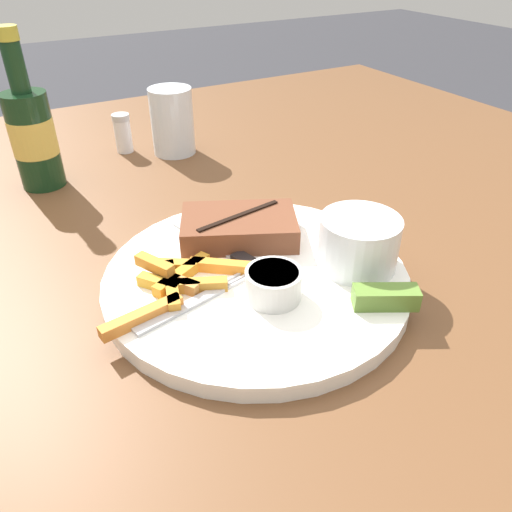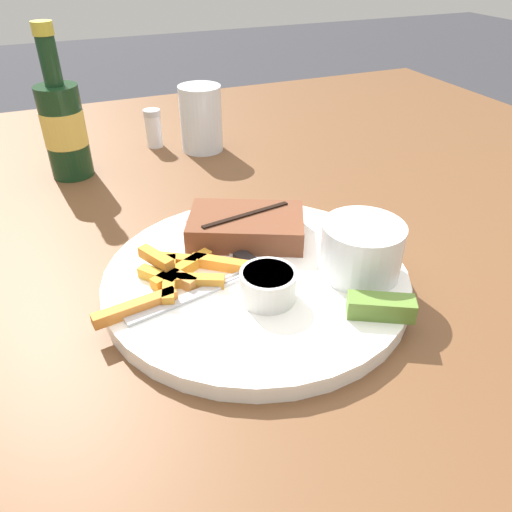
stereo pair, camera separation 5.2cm
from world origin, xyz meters
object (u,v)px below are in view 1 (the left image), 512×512
(coleslaw_cup, at_px, (359,240))
(beer_bottle, at_px, (33,134))
(fork_utensil, at_px, (190,304))
(drinking_glass, at_px, (172,121))
(dipping_sauce_cup, at_px, (273,283))
(pickle_spear, at_px, (386,297))
(dinner_plate, at_px, (256,278))
(knife_utensil, at_px, (231,252))
(salt_shaker, at_px, (123,133))
(steak_portion, at_px, (239,227))

(coleslaw_cup, height_order, beer_bottle, beer_bottle)
(coleslaw_cup, relative_size, fork_utensil, 0.64)
(drinking_glass, bearing_deg, coleslaw_cup, -85.55)
(dipping_sauce_cup, xyz_separation_m, drinking_glass, (0.07, 0.45, 0.02))
(pickle_spear, bearing_deg, dinner_plate, 126.00)
(fork_utensil, xyz_separation_m, beer_bottle, (-0.07, 0.39, 0.06))
(pickle_spear, height_order, knife_utensil, pickle_spear)
(knife_utensil, distance_m, drinking_glass, 0.37)
(beer_bottle, distance_m, salt_shaker, 0.17)
(salt_shaker, bearing_deg, drinking_glass, -32.13)
(coleslaw_cup, bearing_deg, dipping_sauce_cup, -177.86)
(dipping_sauce_cup, xyz_separation_m, beer_bottle, (-0.15, 0.42, 0.04))
(coleslaw_cup, distance_m, pickle_spear, 0.08)
(steak_portion, xyz_separation_m, dipping_sauce_cup, (-0.02, -0.12, 0.00))
(fork_utensil, height_order, beer_bottle, beer_bottle)
(dipping_sauce_cup, relative_size, salt_shaker, 0.86)
(steak_portion, height_order, knife_utensil, steak_portion)
(coleslaw_cup, bearing_deg, fork_utensil, 172.78)
(steak_portion, xyz_separation_m, drinking_glass, (0.05, 0.33, 0.02))
(dinner_plate, distance_m, fork_utensil, 0.09)
(knife_utensil, height_order, beer_bottle, beer_bottle)
(knife_utensil, distance_m, salt_shaker, 0.40)
(steak_portion, distance_m, coleslaw_cup, 0.14)
(pickle_spear, xyz_separation_m, fork_utensil, (-0.16, 0.09, -0.01))
(drinking_glass, bearing_deg, beer_bottle, -173.78)
(steak_portion, relative_size, salt_shaker, 2.38)
(pickle_spear, height_order, drinking_glass, drinking_glass)
(salt_shaker, bearing_deg, coleslaw_cup, -77.57)
(drinking_glass, relative_size, salt_shaker, 1.67)
(pickle_spear, distance_m, knife_utensil, 0.18)
(dipping_sauce_cup, height_order, beer_bottle, beer_bottle)
(fork_utensil, bearing_deg, coleslaw_cup, -19.51)
(steak_portion, relative_size, beer_bottle, 0.70)
(dipping_sauce_cup, bearing_deg, steak_portion, 78.63)
(coleslaw_cup, relative_size, beer_bottle, 0.39)
(dinner_plate, distance_m, drinking_glass, 0.41)
(beer_bottle, relative_size, salt_shaker, 3.40)
(fork_utensil, bearing_deg, dipping_sauce_cup, -31.77)
(knife_utensil, bearing_deg, beer_bottle, 9.05)
(pickle_spear, xyz_separation_m, beer_bottle, (-0.23, 0.49, 0.05))
(fork_utensil, bearing_deg, steak_portion, 28.78)
(dinner_plate, distance_m, beer_bottle, 0.41)
(fork_utensil, bearing_deg, drinking_glass, 57.87)
(steak_portion, height_order, dipping_sauce_cup, same)
(steak_portion, distance_m, beer_bottle, 0.35)
(coleslaw_cup, distance_m, dipping_sauce_cup, 0.11)
(dipping_sauce_cup, height_order, fork_utensil, dipping_sauce_cup)
(coleslaw_cup, bearing_deg, drinking_glass, 94.45)
(drinking_glass, xyz_separation_m, salt_shaker, (-0.07, 0.05, -0.02))
(salt_shaker, bearing_deg, knife_utensil, -90.19)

